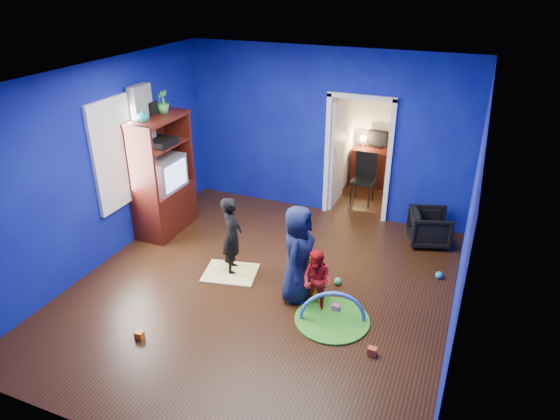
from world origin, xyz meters
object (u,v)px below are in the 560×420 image
at_px(tv_armoire, 162,175).
at_px(folding_chair, 363,180).
at_px(vase, 143,115).
at_px(armchair, 429,228).
at_px(crt_tv, 164,173).
at_px(play_mat, 332,320).
at_px(child_navy, 298,254).
at_px(hopper_ball, 300,275).
at_px(child_black, 232,236).
at_px(toddler_red, 317,281).
at_px(kid_chair, 311,282).
at_px(study_desk, 374,167).

relative_size(tv_armoire, folding_chair, 2.13).
xyz_separation_m(vase, folding_chair, (2.81, 2.58, -1.59)).
distance_m(armchair, crt_tv, 4.37).
bearing_deg(play_mat, vase, 163.25).
distance_m(play_mat, folding_chair, 3.64).
bearing_deg(play_mat, crt_tv, 158.40).
height_order(child_navy, play_mat, child_navy).
xyz_separation_m(crt_tv, hopper_ball, (2.66, -0.75, -0.83)).
height_order(tv_armoire, crt_tv, tv_armoire).
height_order(vase, tv_armoire, vase).
xyz_separation_m(child_black, folding_chair, (1.17, 3.02, -0.13)).
height_order(toddler_red, kid_chair, toddler_red).
height_order(armchair, vase, vase).
relative_size(child_black, folding_chair, 1.28).
xyz_separation_m(crt_tv, folding_chair, (2.77, 2.28, -0.56)).
bearing_deg(child_navy, play_mat, -122.06).
height_order(hopper_ball, kid_chair, kid_chair).
height_order(tv_armoire, hopper_ball, tv_armoire).
distance_m(child_black, tv_armoire, 1.85).
bearing_deg(toddler_red, study_desk, 109.56).
relative_size(vase, folding_chair, 0.20).
distance_m(child_black, study_desk, 4.15).
bearing_deg(child_black, play_mat, -130.05).
bearing_deg(crt_tv, study_desk, 49.43).
xyz_separation_m(armchair, crt_tv, (-4.14, -1.18, 0.74)).
bearing_deg(child_navy, child_black, 71.65).
relative_size(child_navy, hopper_ball, 3.49).
distance_m(crt_tv, kid_chair, 3.12).
bearing_deg(kid_chair, hopper_ball, 143.20).
height_order(armchair, folding_chair, folding_chair).
distance_m(armchair, hopper_ball, 2.44).
xyz_separation_m(child_navy, tv_armoire, (-2.75, 1.00, 0.30)).
xyz_separation_m(child_navy, study_desk, (0.07, 4.24, -0.30)).
distance_m(kid_chair, study_desk, 4.18).
bearing_deg(crt_tv, toddler_red, -20.73).
bearing_deg(tv_armoire, crt_tv, 0.00).
relative_size(armchair, kid_chair, 1.25).
distance_m(child_navy, tv_armoire, 2.94).
xyz_separation_m(tv_armoire, folding_chair, (2.81, 2.28, -0.52)).
distance_m(study_desk, folding_chair, 0.96).
height_order(vase, kid_chair, vase).
height_order(play_mat, folding_chair, folding_chair).
bearing_deg(play_mat, toddler_red, 149.42).
relative_size(toddler_red, vase, 4.71).
height_order(child_black, vase, vase).
height_order(crt_tv, kid_chair, crt_tv).
xyz_separation_m(child_navy, toddler_red, (0.31, -0.14, -0.25)).
xyz_separation_m(armchair, study_desk, (-1.37, 2.06, 0.09)).
relative_size(crt_tv, kid_chair, 1.40).
bearing_deg(kid_chair, tv_armoire, 166.70).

